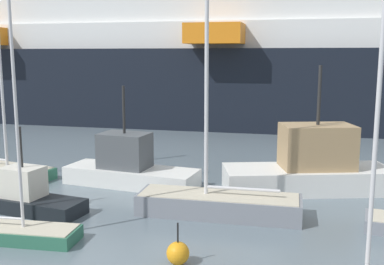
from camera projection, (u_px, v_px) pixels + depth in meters
name	position (u px, v px, depth m)	size (l,w,h in m)	color
sailboat_0	(218.00, 202.00, 20.38)	(7.32, 2.42, 11.77)	gray
sailboat_3	(14.00, 229.00, 17.69)	(5.16, 2.00, 10.06)	#2D6B51
sailboat_6	(1.00, 167.00, 27.06)	(7.12, 2.85, 11.94)	#2D6B51
fishing_boat_0	(27.00, 196.00, 20.91)	(5.48, 2.31, 3.90)	black
fishing_boat_1	(129.00, 167.00, 25.13)	(7.53, 3.00, 5.43)	white
fishing_boat_2	(311.00, 167.00, 24.00)	(9.13, 5.54, 6.53)	white
channel_buoy_1	(178.00, 253.00, 15.62)	(0.79, 0.79, 1.48)	orange
cruise_ship	(347.00, 38.00, 47.45)	(139.52, 25.78, 27.08)	black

